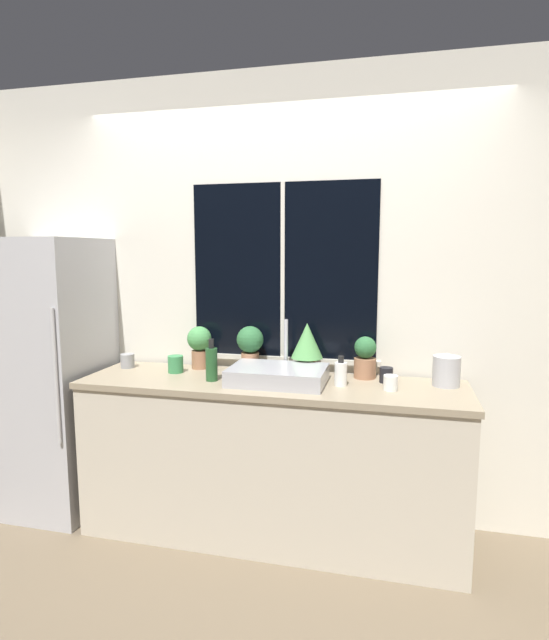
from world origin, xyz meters
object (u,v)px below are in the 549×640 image
sink (278,375)px  potted_plant_center_left (250,345)px  kettle (446,370)px  mug_black (386,375)px  refrigerator (52,374)px  potted_plant_center_right (307,344)px  bottle_tall (212,363)px  potted_plant_far_left (199,344)px  mug_grey (128,361)px  potted_plant_far_right (365,357)px  mug_green (176,364)px  soap_bottle (341,373)px  mug_white (391,383)px

sink → potted_plant_center_left: bearing=135.1°
potted_plant_center_left → kettle: bearing=-3.6°
mug_black → kettle: bearing=1.1°
refrigerator → mug_black: refrigerator is taller
potted_plant_center_right → refrigerator: bearing=-174.0°
potted_plant_center_right → bottle_tall: potted_plant_center_right is taller
potted_plant_center_right → kettle: potted_plant_center_right is taller
potted_plant_far_left → bottle_tall: 0.33m
potted_plant_far_left → mug_grey: 0.47m
potted_plant_far_left → potted_plant_center_right: bearing=0.0°
potted_plant_far_right → mug_green: potted_plant_far_right is taller
potted_plant_far_right → bottle_tall: size_ratio=1.01×
potted_plant_center_left → soap_bottle: (0.57, -0.20, -0.09)m
sink → potted_plant_center_left: size_ratio=1.91×
potted_plant_far_right → mug_black: potted_plant_far_right is taller
kettle → mug_black: bearing=-178.9°
potted_plant_far_right → mug_grey: 1.47m
sink → kettle: bearing=9.8°
potted_plant_center_left → mug_white: potted_plant_center_left is taller
potted_plant_center_right → bottle_tall: 0.57m
sink → mug_grey: bearing=172.3°
refrigerator → potted_plant_far_left: bearing=10.3°
potted_plant_center_left → mug_grey: potted_plant_center_left is taller
bottle_tall → mug_black: bottle_tall is taller
potted_plant_center_right → bottle_tall: bearing=-151.7°
potted_plant_far_left → potted_plant_center_left: potted_plant_center_left is taller
potted_plant_center_right → mug_grey: size_ratio=3.54×
mug_grey → mug_green: bearing=-7.5°
potted_plant_center_right → mug_grey: (-1.13, -0.09, -0.14)m
potted_plant_far_right → mug_black: bearing=-32.2°
mug_green → mug_grey: bearing=172.5°
potted_plant_center_right → mug_white: potted_plant_center_right is taller
potted_plant_center_right → potted_plant_far_right: bearing=0.0°
mug_white → mug_green: bearing=175.7°
refrigerator → potted_plant_far_right: bearing=5.0°
mug_black → potted_plant_far_left: bearing=176.1°
potted_plant_far_right → mug_grey: size_ratio=2.77×
mug_black → soap_bottle: bearing=-152.8°
potted_plant_center_right → soap_bottle: 0.32m
mug_white → refrigerator: bearing=178.4°
potted_plant_center_left → mug_green: 0.46m
refrigerator → soap_bottle: size_ratio=10.49×
potted_plant_center_right → mug_green: potted_plant_center_right is taller
bottle_tall → mug_grey: (-0.63, 0.18, -0.06)m
potted_plant_far_right → mug_black: 0.16m
potted_plant_far_left → mug_black: potted_plant_far_left is taller
refrigerator → mug_green: size_ratio=16.85×
sink → bottle_tall: bearing=-173.8°
bottle_tall → soap_bottle: bearing=5.4°
mug_green → kettle: bearing=2.5°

